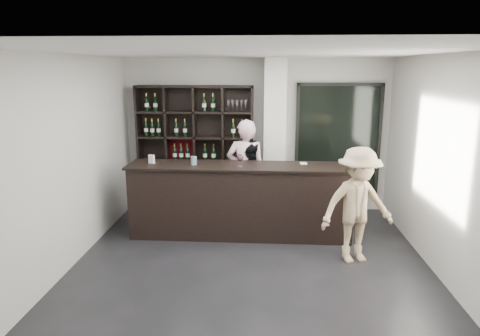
# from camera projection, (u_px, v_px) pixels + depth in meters

# --- Properties ---
(floor) EXTENTS (5.00, 5.50, 0.01)m
(floor) POSITION_uv_depth(u_px,v_px,m) (250.00, 270.00, 5.88)
(floor) COLOR black
(floor) RESTS_ON ground
(wine_shelf) EXTENTS (2.20, 0.35, 2.40)m
(wine_shelf) POSITION_uv_depth(u_px,v_px,m) (196.00, 149.00, 8.17)
(wine_shelf) COLOR black
(wine_shelf) RESTS_ON floor
(structural_column) EXTENTS (0.40, 0.40, 2.90)m
(structural_column) POSITION_uv_depth(u_px,v_px,m) (274.00, 138.00, 7.93)
(structural_column) COLOR silver
(structural_column) RESTS_ON floor
(glass_panel) EXTENTS (1.60, 0.08, 2.10)m
(glass_panel) POSITION_uv_depth(u_px,v_px,m) (338.00, 139.00, 8.09)
(glass_panel) COLOR black
(glass_panel) RESTS_ON floor
(tasting_counter) EXTENTS (3.63, 0.75, 1.20)m
(tasting_counter) POSITION_uv_depth(u_px,v_px,m) (240.00, 200.00, 6.98)
(tasting_counter) COLOR black
(tasting_counter) RESTS_ON floor
(taster_pink) EXTENTS (0.71, 0.49, 1.86)m
(taster_pink) POSITION_uv_depth(u_px,v_px,m) (246.00, 172.00, 7.47)
(taster_pink) COLOR beige
(taster_pink) RESTS_ON floor
(taster_black) EXTENTS (0.79, 0.65, 1.51)m
(taster_black) POSITION_uv_depth(u_px,v_px,m) (249.00, 182.00, 7.51)
(taster_black) COLOR black
(taster_black) RESTS_ON floor
(customer) EXTENTS (1.20, 0.89, 1.66)m
(customer) POSITION_uv_depth(u_px,v_px,m) (357.00, 205.00, 5.99)
(customer) COLOR tan
(customer) RESTS_ON floor
(wine_glass) EXTENTS (0.11, 0.11, 0.22)m
(wine_glass) POSITION_uv_depth(u_px,v_px,m) (240.00, 160.00, 6.69)
(wine_glass) COLOR white
(wine_glass) RESTS_ON tasting_counter
(spit_cup) EXTENTS (0.11, 0.11, 0.13)m
(spit_cup) POSITION_uv_depth(u_px,v_px,m) (194.00, 161.00, 6.85)
(spit_cup) COLOR silver
(spit_cup) RESTS_ON tasting_counter
(napkin_stack) EXTENTS (0.12, 0.12, 0.02)m
(napkin_stack) POSITION_uv_depth(u_px,v_px,m) (303.00, 163.00, 6.92)
(napkin_stack) COLOR white
(napkin_stack) RESTS_ON tasting_counter
(card_stand) EXTENTS (0.10, 0.07, 0.14)m
(card_stand) POSITION_uv_depth(u_px,v_px,m) (151.00, 159.00, 6.96)
(card_stand) COLOR white
(card_stand) RESTS_ON tasting_counter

